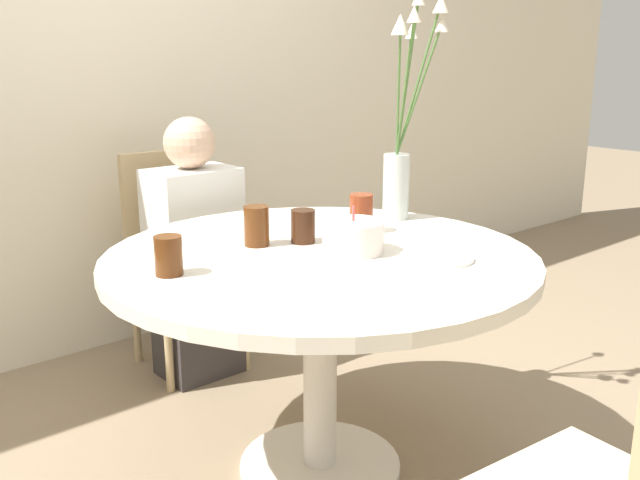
# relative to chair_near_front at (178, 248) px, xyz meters

# --- Properties ---
(ground_plane) EXTENTS (16.00, 16.00, 0.00)m
(ground_plane) POSITION_rel_chair_near_front_xyz_m (-0.10, -1.03, -0.50)
(ground_plane) COLOR #89755B
(wall_back) EXTENTS (8.00, 0.05, 2.60)m
(wall_back) POSITION_rel_chair_near_front_xyz_m (-0.10, 0.40, 0.80)
(wall_back) COLOR beige
(wall_back) RESTS_ON ground_plane
(dining_table) EXTENTS (1.28, 1.28, 0.72)m
(dining_table) POSITION_rel_chair_near_front_xyz_m (-0.10, -1.03, 0.10)
(dining_table) COLOR silver
(dining_table) RESTS_ON ground_plane
(chair_near_front) EXTENTS (0.44, 0.44, 0.90)m
(chair_near_front) POSITION_rel_chair_near_front_xyz_m (0.00, 0.00, 0.00)
(chair_near_front) COLOR beige
(chair_near_front) RESTS_ON ground_plane
(birthday_cake) EXTENTS (0.18, 0.18, 0.14)m
(birthday_cake) POSITION_rel_chair_near_front_xyz_m (-0.01, -1.09, 0.27)
(birthday_cake) COLOR white
(birthday_cake) RESTS_ON dining_table
(flower_vase) EXTENTS (0.25, 0.24, 0.76)m
(flower_vase) POSITION_rel_chair_near_front_xyz_m (0.39, -0.89, 0.51)
(flower_vase) COLOR silver
(flower_vase) RESTS_ON dining_table
(side_plate) EXTENTS (0.21, 0.21, 0.01)m
(side_plate) POSITION_rel_chair_near_front_xyz_m (0.12, -1.30, 0.23)
(side_plate) COLOR white
(side_plate) RESTS_ON dining_table
(drink_glass_0) EXTENTS (0.07, 0.07, 0.11)m
(drink_glass_0) POSITION_rel_chair_near_front_xyz_m (-0.54, -0.93, 0.27)
(drink_glass_0) COLOR #51280F
(drink_glass_0) RESTS_ON dining_table
(drink_glass_1) EXTENTS (0.08, 0.08, 0.10)m
(drink_glass_1) POSITION_rel_chair_near_front_xyz_m (-0.06, -0.90, 0.27)
(drink_glass_1) COLOR #33190C
(drink_glass_1) RESTS_ON dining_table
(drink_glass_2) EXTENTS (0.08, 0.08, 0.13)m
(drink_glass_2) POSITION_rel_chair_near_front_xyz_m (0.17, -0.93, 0.28)
(drink_glass_2) COLOR maroon
(drink_glass_2) RESTS_ON dining_table
(drink_glass_3) EXTENTS (0.08, 0.08, 0.12)m
(drink_glass_3) POSITION_rel_chair_near_front_xyz_m (-0.19, -0.84, 0.28)
(drink_glass_3) COLOR #51280F
(drink_glass_3) RESTS_ON dining_table
(person_guest) EXTENTS (0.34, 0.24, 1.06)m
(person_guest) POSITION_rel_chair_near_front_xyz_m (-0.01, -0.16, -0.01)
(person_guest) COLOR #383333
(person_guest) RESTS_ON ground_plane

